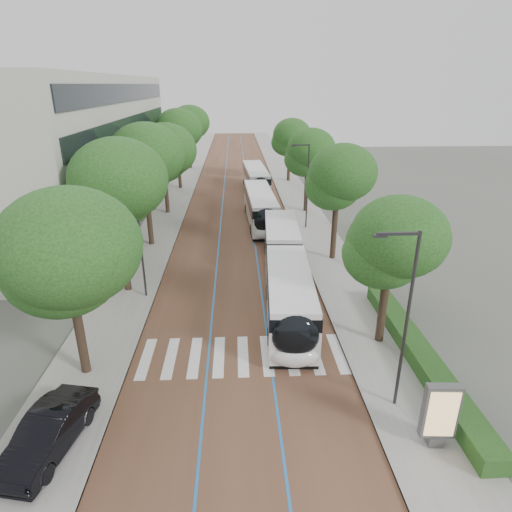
# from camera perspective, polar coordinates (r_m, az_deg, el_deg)

# --- Properties ---
(ground) EXTENTS (160.00, 160.00, 0.00)m
(ground) POSITION_cam_1_polar(r_m,az_deg,el_deg) (22.09, -2.23, -14.68)
(ground) COLOR #51544C
(ground) RESTS_ON ground
(road) EXTENTS (11.00, 140.00, 0.02)m
(road) POSITION_cam_1_polar(r_m,az_deg,el_deg) (59.21, -2.72, 9.07)
(road) COLOR brown
(road) RESTS_ON ground
(sidewalk_left) EXTENTS (4.00, 140.00, 0.12)m
(sidewalk_left) POSITION_cam_1_polar(r_m,az_deg,el_deg) (59.67, -10.03, 8.91)
(sidewalk_left) COLOR gray
(sidewalk_left) RESTS_ON ground
(sidewalk_right) EXTENTS (4.00, 140.00, 0.12)m
(sidewalk_right) POSITION_cam_1_polar(r_m,az_deg,el_deg) (59.68, 4.59, 9.18)
(sidewalk_right) COLOR gray
(sidewalk_right) RESTS_ON ground
(kerb_left) EXTENTS (0.20, 140.00, 0.14)m
(kerb_left) POSITION_cam_1_polar(r_m,az_deg,el_deg) (59.46, -8.19, 8.98)
(kerb_left) COLOR gray
(kerb_left) RESTS_ON ground
(kerb_right) EXTENTS (0.20, 140.00, 0.14)m
(kerb_right) POSITION_cam_1_polar(r_m,az_deg,el_deg) (59.47, 2.75, 9.17)
(kerb_right) COLOR gray
(kerb_right) RESTS_ON ground
(zebra_crossing) EXTENTS (10.55, 3.60, 0.01)m
(zebra_crossing) POSITION_cam_1_polar(r_m,az_deg,el_deg) (22.89, -1.75, -13.13)
(zebra_crossing) COLOR silver
(zebra_crossing) RESTS_ON ground
(lane_line_left) EXTENTS (0.12, 126.00, 0.01)m
(lane_line_left) POSITION_cam_1_polar(r_m,az_deg,el_deg) (59.23, -4.29, 9.05)
(lane_line_left) COLOR #2265AB
(lane_line_left) RESTS_ON road
(lane_line_right) EXTENTS (0.12, 126.00, 0.01)m
(lane_line_right) POSITION_cam_1_polar(r_m,az_deg,el_deg) (59.23, -1.16, 9.11)
(lane_line_right) COLOR #2265AB
(lane_line_right) RESTS_ON road
(office_building) EXTENTS (18.11, 40.00, 14.00)m
(office_building) POSITION_cam_1_polar(r_m,az_deg,el_deg) (50.08, -26.30, 12.68)
(office_building) COLOR #BAB8AD
(office_building) RESTS_ON ground
(hedge) EXTENTS (1.20, 14.00, 0.80)m
(hedge) POSITION_cam_1_polar(r_m,az_deg,el_deg) (23.62, 20.95, -12.10)
(hedge) COLOR #193C14
(hedge) RESTS_ON sidewalk_right
(streetlight_near) EXTENTS (1.82, 0.20, 8.00)m
(streetlight_near) POSITION_cam_1_polar(r_m,az_deg,el_deg) (18.19, 19.15, -6.71)
(streetlight_near) COLOR #2D2D2F
(streetlight_near) RESTS_ON sidewalk_right
(streetlight_far) EXTENTS (1.82, 0.20, 8.00)m
(streetlight_far) POSITION_cam_1_polar(r_m,az_deg,el_deg) (41.14, 6.68, 10.08)
(streetlight_far) COLOR #2D2D2F
(streetlight_far) RESTS_ON sidewalk_right
(lamp_post_left) EXTENTS (0.14, 0.14, 8.00)m
(lamp_post_left) POSITION_cam_1_polar(r_m,az_deg,el_deg) (27.94, -15.18, 2.25)
(lamp_post_left) COLOR #2D2D2F
(lamp_post_left) RESTS_ON sidewalk_left
(trees_left) EXTENTS (6.47, 61.28, 9.85)m
(trees_left) POSITION_cam_1_polar(r_m,az_deg,el_deg) (44.57, -12.74, 13.14)
(trees_left) COLOR black
(trees_left) RESTS_ON ground
(trees_right) EXTENTS (5.33, 47.08, 8.61)m
(trees_right) POSITION_cam_1_polar(r_m,az_deg,el_deg) (42.63, 7.88, 12.13)
(trees_right) COLOR black
(trees_right) RESTS_ON ground
(lead_bus) EXTENTS (3.54, 18.51, 3.20)m
(lead_bus) POSITION_cam_1_polar(r_m,az_deg,el_deg) (28.41, 3.94, -2.09)
(lead_bus) COLOR black
(lead_bus) RESTS_ON ground
(bus_queued_0) EXTENTS (3.00, 12.49, 3.20)m
(bus_queued_0) POSITION_cam_1_polar(r_m,az_deg,el_deg) (43.02, 0.62, 6.37)
(bus_queued_0) COLOR silver
(bus_queued_0) RESTS_ON ground
(bus_queued_1) EXTENTS (3.17, 12.51, 3.20)m
(bus_queued_1) POSITION_cam_1_polar(r_m,az_deg,el_deg) (56.02, -0.00, 10.04)
(bus_queued_1) COLOR silver
(bus_queued_1) RESTS_ON ground
(ad_panel) EXTENTS (1.35, 0.55, 2.77)m
(ad_panel) POSITION_cam_1_polar(r_m,az_deg,el_deg) (18.60, 23.30, -18.79)
(ad_panel) COLOR #59595B
(ad_panel) RESTS_ON sidewalk_right
(parked_car) EXTENTS (2.59, 5.05, 1.59)m
(parked_car) POSITION_cam_1_polar(r_m,az_deg,el_deg) (19.19, -25.93, -20.44)
(parked_car) COLOR black
(parked_car) RESTS_ON sidewalk_left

